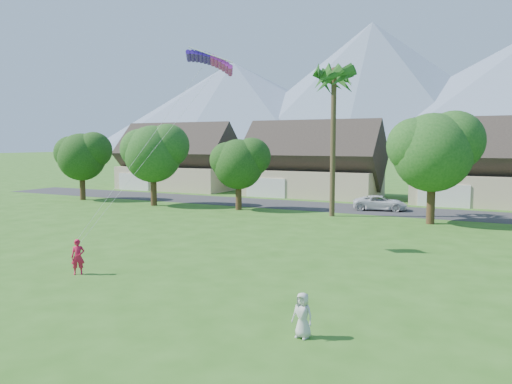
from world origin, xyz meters
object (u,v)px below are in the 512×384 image
Objects in this scene: kite_flyer at (78,257)px; watcher at (303,315)px; parafoil_kite at (211,60)px; parked_car at (380,203)px.

kite_flyer is 12.54m from watcher.
kite_flyer is at bearing 177.33° from watcher.
watcher is 0.49× the size of parafoil_kite.
watcher is at bearing -70.54° from parafoil_kite.
kite_flyer is 0.35× the size of parked_car.
kite_flyer is at bearing 154.20° from parked_car.
parafoil_kite reaches higher than watcher.
parked_car is 24.21m from parafoil_kite.
parafoil_kite is at bearing 142.14° from watcher.
watcher is at bearing 177.46° from parked_car.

